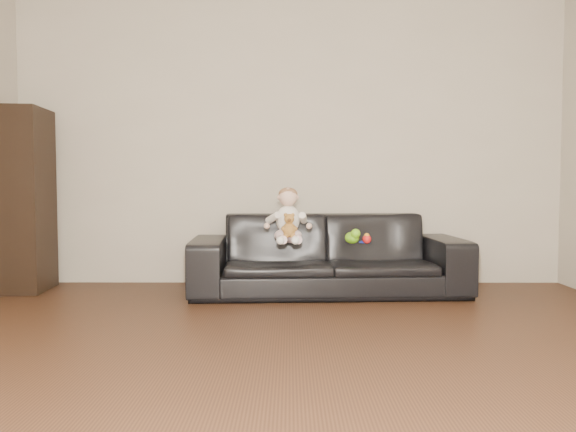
{
  "coord_description": "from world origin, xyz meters",
  "views": [
    {
      "loc": [
        0.0,
        -2.44,
        0.9
      ],
      "look_at": [
        -0.01,
        2.14,
        0.65
      ],
      "focal_mm": 35.0,
      "sensor_mm": 36.0,
      "label": 1
    }
  ],
  "objects_px": {
    "toy_blue_disc": "(365,242)",
    "baby": "(288,218)",
    "toy_rattle": "(367,239)",
    "toy_green": "(352,238)",
    "teddy_bear": "(289,226)",
    "cabinet": "(23,200)",
    "sofa": "(327,254)"
  },
  "relations": [
    {
      "from": "toy_blue_disc",
      "to": "baby",
      "type": "bearing_deg",
      "value": -179.21
    },
    {
      "from": "baby",
      "to": "toy_rattle",
      "type": "xyz_separation_m",
      "value": [
        0.64,
        -0.06,
        -0.16
      ]
    },
    {
      "from": "toy_green",
      "to": "toy_blue_disc",
      "type": "xyz_separation_m",
      "value": [
        0.11,
        0.07,
        -0.04
      ]
    },
    {
      "from": "baby",
      "to": "toy_green",
      "type": "height_order",
      "value": "baby"
    },
    {
      "from": "toy_green",
      "to": "toy_rattle",
      "type": "relative_size",
      "value": 1.93
    },
    {
      "from": "toy_blue_disc",
      "to": "teddy_bear",
      "type": "bearing_deg",
      "value": -166.65
    },
    {
      "from": "cabinet",
      "to": "baby",
      "type": "distance_m",
      "value": 2.29
    },
    {
      "from": "teddy_bear",
      "to": "toy_blue_disc",
      "type": "bearing_deg",
      "value": 1.64
    },
    {
      "from": "cabinet",
      "to": "baby",
      "type": "relative_size",
      "value": 3.44
    },
    {
      "from": "cabinet",
      "to": "toy_rattle",
      "type": "xyz_separation_m",
      "value": [
        2.91,
        -0.28,
        -0.31
      ]
    },
    {
      "from": "baby",
      "to": "toy_rattle",
      "type": "bearing_deg",
      "value": -18.61
    },
    {
      "from": "baby",
      "to": "toy_green",
      "type": "distance_m",
      "value": 0.54
    },
    {
      "from": "toy_blue_disc",
      "to": "toy_rattle",
      "type": "bearing_deg",
      "value": -81.77
    },
    {
      "from": "sofa",
      "to": "toy_rattle",
      "type": "relative_size",
      "value": 31.12
    },
    {
      "from": "sofa",
      "to": "cabinet",
      "type": "height_order",
      "value": "cabinet"
    },
    {
      "from": "baby",
      "to": "teddy_bear",
      "type": "xyz_separation_m",
      "value": [
        0.01,
        -0.14,
        -0.05
      ]
    },
    {
      "from": "toy_green",
      "to": "toy_rattle",
      "type": "distance_m",
      "value": 0.12
    },
    {
      "from": "toy_blue_disc",
      "to": "sofa",
      "type": "bearing_deg",
      "value": 159.36
    },
    {
      "from": "teddy_bear",
      "to": "cabinet",
      "type": "bearing_deg",
      "value": 159.33
    },
    {
      "from": "teddy_bear",
      "to": "toy_rattle",
      "type": "xyz_separation_m",
      "value": [
        0.63,
        0.08,
        -0.11
      ]
    },
    {
      "from": "sofa",
      "to": "toy_green",
      "type": "xyz_separation_m",
      "value": [
        0.19,
        -0.18,
        0.15
      ]
    },
    {
      "from": "sofa",
      "to": "toy_blue_disc",
      "type": "xyz_separation_m",
      "value": [
        0.3,
        -0.11,
        0.11
      ]
    },
    {
      "from": "sofa",
      "to": "toy_rattle",
      "type": "height_order",
      "value": "sofa"
    },
    {
      "from": "teddy_bear",
      "to": "toy_rattle",
      "type": "bearing_deg",
      "value": -4.41
    },
    {
      "from": "cabinet",
      "to": "toy_green",
      "type": "xyz_separation_m",
      "value": [
        2.79,
        -0.28,
        -0.3
      ]
    },
    {
      "from": "toy_green",
      "to": "cabinet",
      "type": "bearing_deg",
      "value": 174.18
    },
    {
      "from": "sofa",
      "to": "baby",
      "type": "bearing_deg",
      "value": -162.65
    },
    {
      "from": "toy_green",
      "to": "toy_blue_disc",
      "type": "bearing_deg",
      "value": 32.89
    },
    {
      "from": "cabinet",
      "to": "sofa",
      "type": "bearing_deg",
      "value": -6.69
    },
    {
      "from": "sofa",
      "to": "baby",
      "type": "xyz_separation_m",
      "value": [
        -0.33,
        -0.12,
        0.3
      ]
    },
    {
      "from": "toy_green",
      "to": "toy_blue_disc",
      "type": "distance_m",
      "value": 0.14
    },
    {
      "from": "toy_rattle",
      "to": "toy_blue_disc",
      "type": "bearing_deg",
      "value": 98.23
    }
  ]
}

